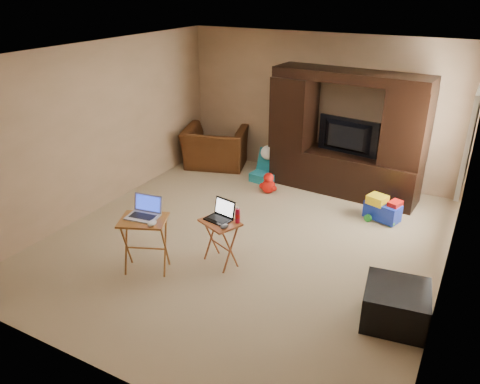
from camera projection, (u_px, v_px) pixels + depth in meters
The scene contains 22 objects.
floor at pixel (247, 239), 6.48m from camera, with size 5.50×5.50×0.00m, color #C7B58A.
ceiling at pixel (248, 53), 5.44m from camera, with size 5.50×5.50×0.00m, color silver.
wall_back at pixel (320, 107), 8.16m from camera, with size 5.00×5.00×0.00m, color tan.
wall_front at pixel (89, 256), 3.76m from camera, with size 5.00×5.00×0.00m, color tan.
wall_left at pixel (101, 127), 7.04m from camera, with size 5.50×5.50×0.00m, color tan.
wall_right at pixel (459, 193), 4.88m from camera, with size 5.50×5.50×0.00m, color tan.
window_pane at pixel (472, 139), 6.07m from camera, with size 1.20×1.20×0.00m, color white.
window_frame at pixel (470, 138), 6.08m from camera, with size 0.06×1.14×1.34m, color white.
entertainment_center at pixel (346, 134), 7.54m from camera, with size 2.46×0.62×2.01m, color black.
television at pixel (345, 137), 7.52m from camera, with size 1.02×0.13×0.59m, color black.
recliner at pixel (216, 147), 8.89m from camera, with size 1.15×1.01×0.75m, color #4A240F.
child_rocker at pixel (265, 166), 8.25m from camera, with size 0.41×0.47×0.55m, color #176E7F, non-canonical shape.
plush_toy at pixel (268, 183), 7.82m from camera, with size 0.32×0.27×0.36m, color red, non-canonical shape.
push_toy at pixel (383, 208), 6.92m from camera, with size 0.52×0.37×0.39m, color #162DB3, non-canonical shape.
ottoman at pixel (396, 305), 4.84m from camera, with size 0.64×0.64×0.41m, color black.
tray_table_left at pixel (146, 245), 5.66m from camera, with size 0.54×0.43×0.71m, color #AC6829.
tray_table_right at pixel (221, 243), 5.82m from camera, with size 0.46×0.37×0.59m, color #A34E27.
laptop_left at pixel (142, 209), 5.50m from camera, with size 0.37×0.30×0.24m, color #A4A5A9.
laptop_right at pixel (218, 211), 5.68m from camera, with size 0.31×0.26×0.24m, color black.
mouse_left at pixel (152, 223), 5.36m from camera, with size 0.09×0.14×0.06m, color silver.
mouse_right at pixel (224, 226), 5.53m from camera, with size 0.08×0.12×0.05m, color #3F4044.
water_bottle at pixel (238, 216), 5.64m from camera, with size 0.06×0.06×0.18m, color #B40B29.
Camera 1 is at (2.59, -4.99, 3.28)m, focal length 35.00 mm.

